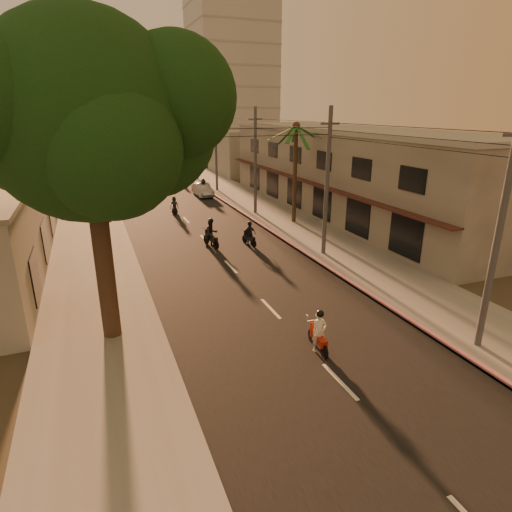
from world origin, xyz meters
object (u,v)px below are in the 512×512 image
object	(u,v)px
scooter_far_b	(203,188)
parked_car	(203,190)
scooter_red	(319,333)
scooter_mid_a	(211,234)
broadleaf_tree	(98,119)
scooter_mid_b	(250,234)
scooter_far_c	(178,175)
scooter_far_a	(174,206)
palm_tree	(296,132)

from	to	relation	value
scooter_far_b	parked_car	distance (m)	0.21
scooter_red	scooter_mid_a	xyz separation A→B (m)	(-0.27, 14.14, 0.14)
broadleaf_tree	scooter_far_b	world-z (taller)	broadleaf_tree
broadleaf_tree	scooter_red	world-z (taller)	broadleaf_tree
scooter_mid_b	scooter_far_b	bearing A→B (deg)	74.36
scooter_far_c	scooter_far_b	bearing A→B (deg)	-108.23
parked_car	scooter_mid_a	bearing A→B (deg)	-104.31
scooter_far_a	scooter_far_b	size ratio (longest dim) A/B	0.84
scooter_red	scooter_far_b	distance (m)	31.73
scooter_red	scooter_far_b	bearing A→B (deg)	88.91
broadleaf_tree	parked_car	xyz separation A→B (m)	(10.54, 27.47, -7.80)
broadleaf_tree	scooter_red	distance (m)	11.14
scooter_mid_a	scooter_far_a	xyz separation A→B (m)	(-0.46, 10.42, -0.18)
scooter_mid_a	parked_car	xyz separation A→B (m)	(3.91, 17.45, -0.22)
parked_car	palm_tree	bearing A→B (deg)	-75.02
broadleaf_tree	palm_tree	distance (m)	20.18
broadleaf_tree	palm_tree	world-z (taller)	broadleaf_tree
scooter_far_a	scooter_far_b	world-z (taller)	scooter_far_b
palm_tree	scooter_far_a	distance (m)	12.50
scooter_mid_b	scooter_red	bearing A→B (deg)	-110.29
palm_tree	scooter_red	distance (m)	20.58
palm_tree	parked_car	bearing A→B (deg)	106.65
scooter_far_c	scooter_mid_b	bearing A→B (deg)	-113.25
scooter_red	parked_car	world-z (taller)	scooter_red
broadleaf_tree	scooter_far_b	xyz separation A→B (m)	(10.60, 27.39, -7.61)
broadleaf_tree	scooter_mid_b	bearing A→B (deg)	45.88
scooter_mid_b	scooter_far_a	size ratio (longest dim) A/B	1.07
palm_tree	scooter_far_b	size ratio (longest dim) A/B	4.31
scooter_far_b	scooter_red	bearing A→B (deg)	-106.48
parked_car	scooter_far_a	bearing A→B (deg)	-123.57
scooter_far_c	scooter_far_a	bearing A→B (deg)	-123.92
scooter_mid_a	parked_car	distance (m)	17.89
scooter_far_b	palm_tree	bearing A→B (deg)	-83.28
parked_car	scooter_red	bearing A→B (deg)	-98.25
scooter_mid_b	parked_car	bearing A→B (deg)	74.59
scooter_far_a	scooter_mid_b	bearing A→B (deg)	-64.20
palm_tree	scooter_mid_b	size ratio (longest dim) A/B	4.80
scooter_red	scooter_far_c	size ratio (longest dim) A/B	0.96
scooter_mid_b	palm_tree	bearing A→B (deg)	28.09
scooter_far_a	scooter_far_b	xyz separation A→B (m)	(4.44, 6.95, 0.15)
scooter_mid_b	scooter_mid_a	bearing A→B (deg)	155.24
scooter_mid_a	scooter_far_c	xyz separation A→B (m)	(3.39, 27.84, -0.06)
broadleaf_tree	scooter_mid_b	world-z (taller)	broadleaf_tree
palm_tree	scooter_mid_a	world-z (taller)	palm_tree
scooter_far_b	scooter_mid_b	bearing A→B (deg)	-104.48
scooter_far_a	parked_car	world-z (taller)	scooter_far_a
scooter_red	scooter_mid_b	xyz separation A→B (m)	(2.23, 13.53, 0.01)
scooter_mid_b	scooter_far_a	world-z (taller)	scooter_mid_b
broadleaf_tree	scooter_mid_b	distance (m)	15.20
scooter_far_b	scooter_far_c	distance (m)	10.49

